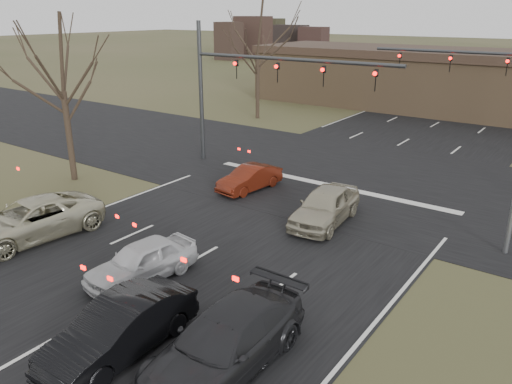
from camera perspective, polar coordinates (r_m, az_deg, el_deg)
ground at (r=16.61m, az=-13.76°, el=-11.29°), size 360.00×360.00×0.00m
road_main at (r=70.34m, az=26.75°, el=10.95°), size 14.00×300.00×0.02m
road_cross at (r=27.73m, az=10.11°, el=1.89°), size 200.00×14.00×0.02m
building at (r=48.17m, az=24.90°, el=11.22°), size 42.40×10.40×5.30m
mast_arm_near at (r=27.60m, az=-1.17°, el=12.88°), size 12.12×0.24×8.00m
mast_arm_far at (r=32.50m, az=27.21°, el=11.72°), size 11.12×0.24×8.00m
tree_left_near at (r=27.21m, az=-21.67°, el=14.61°), size 5.10×5.10×8.50m
tree_left_far at (r=41.68m, az=0.18°, el=18.40°), size 5.70×5.70×9.50m
car_silver_suv at (r=21.48m, az=-24.33°, el=-2.92°), size 3.12×5.74×1.53m
car_white_sedan at (r=17.09m, az=-12.95°, el=-7.72°), size 2.08×4.09×1.34m
car_black_hatch at (r=13.82m, az=-15.26°, el=-14.80°), size 1.72×4.53×1.47m
car_charcoal_sedan at (r=12.92m, az=-3.49°, el=-16.69°), size 2.16×5.22×1.51m
car_red_ahead at (r=24.94m, az=-0.74°, el=1.58°), size 1.71×3.80×1.21m
car_silver_ahead at (r=21.16m, az=7.91°, el=-1.57°), size 2.23×4.67×1.54m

